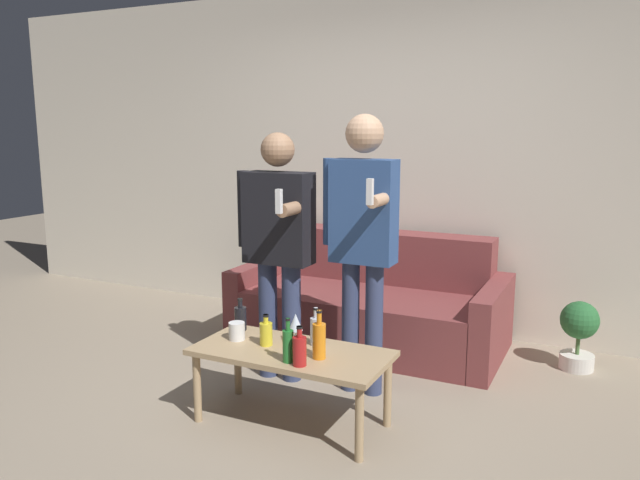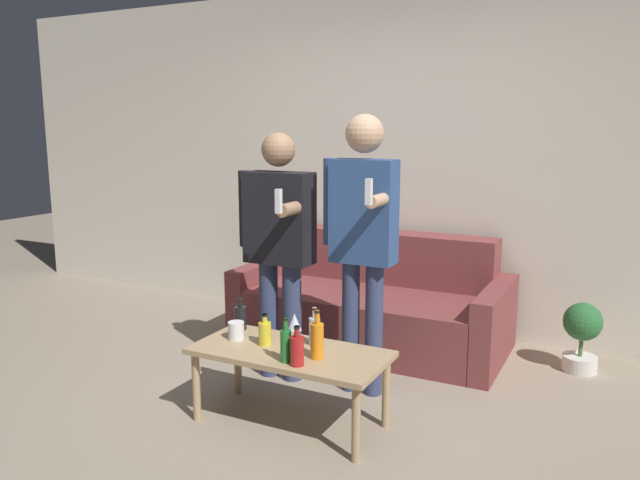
{
  "view_description": "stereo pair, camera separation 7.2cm",
  "coord_description": "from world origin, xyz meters",
  "px_view_note": "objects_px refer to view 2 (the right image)",
  "views": [
    {
      "loc": [
        1.63,
        -2.75,
        1.62
      ],
      "look_at": [
        0.04,
        0.52,
        0.95
      ],
      "focal_mm": 35.0,
      "sensor_mm": 36.0,
      "label": 1
    },
    {
      "loc": [
        1.69,
        -2.72,
        1.62
      ],
      "look_at": [
        0.04,
        0.52,
        0.95
      ],
      "focal_mm": 35.0,
      "sensor_mm": 36.0,
      "label": 2
    }
  ],
  "objects_px": {
    "person_standing_left": "(278,238)",
    "person_standing_right": "(362,230)",
    "bottle_orange": "(315,330)",
    "coffee_table": "(290,358)",
    "couch": "(373,305)"
  },
  "relations": [
    {
      "from": "coffee_table",
      "to": "person_standing_left",
      "type": "distance_m",
      "value": 0.85
    },
    {
      "from": "bottle_orange",
      "to": "person_standing_left",
      "type": "height_order",
      "value": "person_standing_left"
    },
    {
      "from": "person_standing_left",
      "to": "person_standing_right",
      "type": "distance_m",
      "value": 0.57
    },
    {
      "from": "coffee_table",
      "to": "person_standing_right",
      "type": "bearing_deg",
      "value": 72.34
    },
    {
      "from": "coffee_table",
      "to": "person_standing_left",
      "type": "bearing_deg",
      "value": 125.53
    },
    {
      "from": "person_standing_left",
      "to": "person_standing_right",
      "type": "xyz_separation_m",
      "value": [
        0.56,
        0.03,
        0.09
      ]
    },
    {
      "from": "person_standing_left",
      "to": "coffee_table",
      "type": "bearing_deg",
      "value": -54.47
    },
    {
      "from": "bottle_orange",
      "to": "person_standing_left",
      "type": "xyz_separation_m",
      "value": [
        -0.46,
        0.4,
        0.41
      ]
    },
    {
      "from": "person_standing_left",
      "to": "couch",
      "type": "bearing_deg",
      "value": 72.45
    },
    {
      "from": "bottle_orange",
      "to": "person_standing_left",
      "type": "relative_size",
      "value": 0.14
    },
    {
      "from": "coffee_table",
      "to": "person_standing_right",
      "type": "distance_m",
      "value": 0.87
    },
    {
      "from": "person_standing_left",
      "to": "person_standing_right",
      "type": "height_order",
      "value": "person_standing_right"
    },
    {
      "from": "coffee_table",
      "to": "person_standing_left",
      "type": "height_order",
      "value": "person_standing_left"
    },
    {
      "from": "coffee_table",
      "to": "person_standing_right",
      "type": "xyz_separation_m",
      "value": [
        0.18,
        0.56,
        0.64
      ]
    },
    {
      "from": "coffee_table",
      "to": "person_standing_left",
      "type": "xyz_separation_m",
      "value": [
        -0.38,
        0.53,
        0.55
      ]
    }
  ]
}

